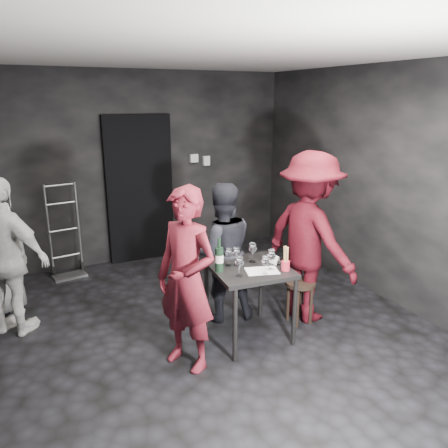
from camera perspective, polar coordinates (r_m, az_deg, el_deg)
name	(u,v)px	position (r m, az deg, el deg)	size (l,w,h in m)	color
floor	(209,334)	(4.59, -1.99, -14.22)	(4.50, 5.00, 0.02)	black
ceiling	(206,51)	(3.97, -2.40, 21.65)	(4.50, 5.00, 0.02)	silver
wall_back	(137,168)	(6.40, -11.24, 7.17)	(4.50, 0.04, 2.70)	black
wall_front	(437,329)	(2.17, 26.03, -12.26)	(4.50, 0.04, 2.70)	black
wall_right	(387,186)	(5.36, 20.53, 4.73)	(0.04, 5.00, 2.70)	black
doorway	(140,190)	(6.40, -10.96, 4.45)	(0.95, 0.10, 2.10)	black
wallbox_upper	(194,158)	(6.60, -3.96, 8.58)	(0.12, 0.06, 0.12)	#B7B7B2
wallbox_lower	(206,161)	(6.68, -2.34, 8.27)	(0.10, 0.06, 0.14)	#B7B7B2
hand_truck	(68,259)	(6.26, -19.76, -4.34)	(0.42, 0.35, 1.25)	#B2B2B7
tasting_table	(250,276)	(4.27, 3.36, -6.85)	(0.72, 0.72, 0.75)	black
stool	(300,291)	(4.71, 9.91, -8.57)	(0.32, 0.32, 0.47)	black
server_red	(186,272)	(3.76, -4.95, -6.26)	(0.65, 0.43, 1.78)	maroon
woman_black	(221,253)	(4.63, -0.33, -3.76)	(0.72, 0.40, 1.48)	black
man_maroon	(311,221)	(4.61, 11.25, 0.44)	(1.41, 0.66, 2.19)	#480B13
bystander_cream	(6,252)	(4.77, -26.64, -3.29)	(1.02, 0.49, 1.74)	silver
tasting_mat	(262,271)	(4.15, 4.99, -6.11)	(0.30, 0.20, 0.00)	white
wine_glass_a	(239,265)	(3.98, 2.02, -5.42)	(0.08, 0.08, 0.21)	white
wine_glass_b	(229,256)	(4.23, 0.63, -4.23)	(0.07, 0.07, 0.19)	white
wine_glass_c	(236,256)	(4.23, 1.63, -4.18)	(0.07, 0.07, 0.20)	white
wine_glass_d	(265,264)	(4.05, 5.43, -5.24)	(0.07, 0.07, 0.20)	white
wine_glass_e	(271,259)	(4.15, 6.18, -4.53)	(0.08, 0.08, 0.22)	white
wine_glass_f	(253,252)	(4.32, 3.76, -3.62)	(0.08, 0.08, 0.22)	white
wine_bottle	(219,259)	(4.08, -0.63, -4.55)	(0.08, 0.08, 0.33)	black
breadstick_cup	(286,259)	(4.15, 8.07, -4.52)	(0.08, 0.08, 0.25)	red
reserved_card	(274,259)	(4.32, 6.52, -4.62)	(0.07, 0.11, 0.09)	white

